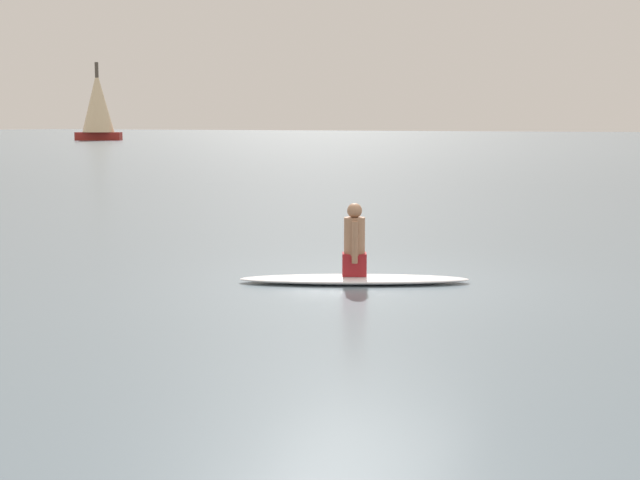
# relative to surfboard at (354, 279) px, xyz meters

# --- Properties ---
(ground_plane) EXTENTS (400.00, 400.00, 0.00)m
(ground_plane) POSITION_rel_surfboard_xyz_m (0.22, -0.28, -0.06)
(ground_plane) COLOR slate
(surfboard) EXTENTS (2.07, 3.18, 0.11)m
(surfboard) POSITION_rel_surfboard_xyz_m (0.00, 0.00, 0.00)
(surfboard) COLOR white
(surfboard) RESTS_ON ground
(person_paddler) EXTENTS (0.43, 0.42, 1.02)m
(person_paddler) POSITION_rel_surfboard_xyz_m (0.00, 0.00, 0.52)
(person_paddler) COLOR #A51E23
(person_paddler) RESTS_ON surfboard
(sailboat_far_left) EXTENTS (5.13, 5.60, 9.35)m
(sailboat_far_left) POSITION_rel_surfboard_xyz_m (75.20, 70.89, 4.30)
(sailboat_far_left) COLOR maroon
(sailboat_far_left) RESTS_ON ground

